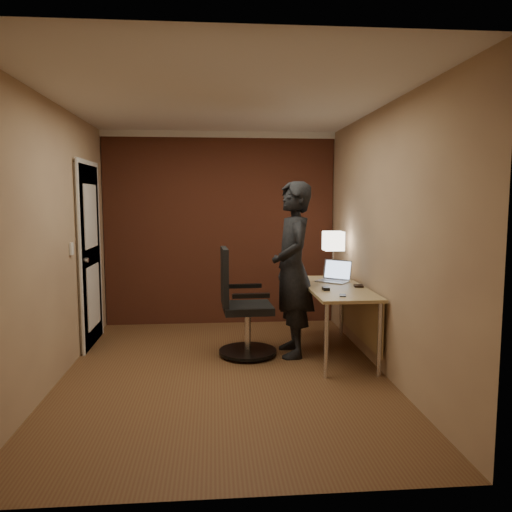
% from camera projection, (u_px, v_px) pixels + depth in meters
% --- Properties ---
extents(room, '(4.00, 4.00, 4.00)m').
position_uv_depth(room, '(198.00, 221.00, 6.07)').
color(room, brown).
rests_on(room, ground).
extents(desk, '(0.60, 1.50, 0.73)m').
position_uv_depth(desk, '(342.00, 298.00, 5.23)').
color(desk, tan).
rests_on(desk, ground).
extents(desk_lamp, '(0.22, 0.22, 0.54)m').
position_uv_depth(desk_lamp, '(333.00, 242.00, 5.80)').
color(desk_lamp, silver).
rests_on(desk_lamp, desk).
extents(laptop, '(0.42, 0.41, 0.23)m').
position_uv_depth(laptop, '(335.00, 276.00, 5.53)').
color(laptop, silver).
rests_on(laptop, desk).
extents(mouse, '(0.06, 0.10, 0.03)m').
position_uv_depth(mouse, '(326.00, 289.00, 4.99)').
color(mouse, black).
rests_on(mouse, desk).
extents(phone, '(0.09, 0.13, 0.01)m').
position_uv_depth(phone, '(343.00, 295.00, 4.69)').
color(phone, black).
rests_on(phone, desk).
extents(wallet, '(0.11, 0.12, 0.02)m').
position_uv_depth(wallet, '(359.00, 286.00, 5.18)').
color(wallet, black).
rests_on(wallet, desk).
extents(office_chair, '(0.61, 0.63, 1.12)m').
position_uv_depth(office_chair, '(241.00, 310.00, 5.19)').
color(office_chair, black).
rests_on(office_chair, ground).
extents(person, '(0.47, 0.68, 1.82)m').
position_uv_depth(person, '(293.00, 269.00, 5.19)').
color(person, black).
rests_on(person, ground).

